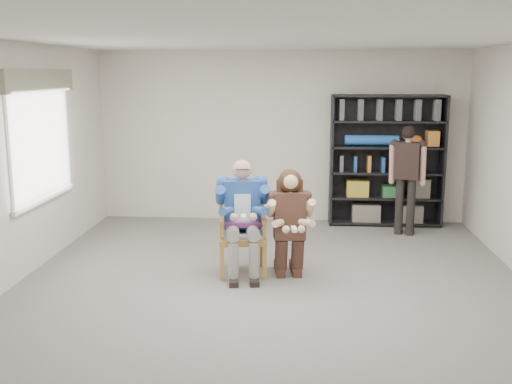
# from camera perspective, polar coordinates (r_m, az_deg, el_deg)

# --- Properties ---
(room_shell) EXTENTS (6.00, 7.00, 2.80)m
(room_shell) POSITION_cam_1_polar(r_m,az_deg,el_deg) (6.44, 1.38, 1.98)
(room_shell) COLOR silver
(room_shell) RESTS_ON ground
(floor) EXTENTS (6.00, 7.00, 0.01)m
(floor) POSITION_cam_1_polar(r_m,az_deg,el_deg) (6.81, 1.32, -9.73)
(floor) COLOR slate
(floor) RESTS_ON ground
(window_left) EXTENTS (0.16, 2.00, 1.75)m
(window_left) POSITION_cam_1_polar(r_m,az_deg,el_deg) (8.08, -19.69, 4.88)
(window_left) COLOR silver
(window_left) RESTS_ON room_shell
(armchair) EXTENTS (0.71, 0.70, 1.10)m
(armchair) POSITION_cam_1_polar(r_m,az_deg,el_deg) (7.32, -1.30, -3.68)
(armchair) COLOR olive
(armchair) RESTS_ON floor
(seated_man) EXTENTS (0.72, 0.93, 1.43)m
(seated_man) POSITION_cam_1_polar(r_m,az_deg,el_deg) (7.28, -1.30, -2.43)
(seated_man) COLOR #2A4E8C
(seated_man) RESTS_ON floor
(kneeling_woman) EXTENTS (0.66, 0.94, 1.31)m
(kneeling_woman) POSITION_cam_1_polar(r_m,az_deg,el_deg) (7.14, 3.25, -3.21)
(kneeling_woman) COLOR #3A251C
(kneeling_woman) RESTS_ON floor
(bookshelf) EXTENTS (1.80, 0.38, 2.10)m
(bookshelf) POSITION_cam_1_polar(r_m,az_deg,el_deg) (9.82, 12.32, 2.92)
(bookshelf) COLOR black
(bookshelf) RESTS_ON floor
(standing_man) EXTENTS (0.58, 0.44, 1.67)m
(standing_man) POSITION_cam_1_polar(r_m,az_deg,el_deg) (9.30, 14.12, 1.04)
(standing_man) COLOR black
(standing_man) RESTS_ON floor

